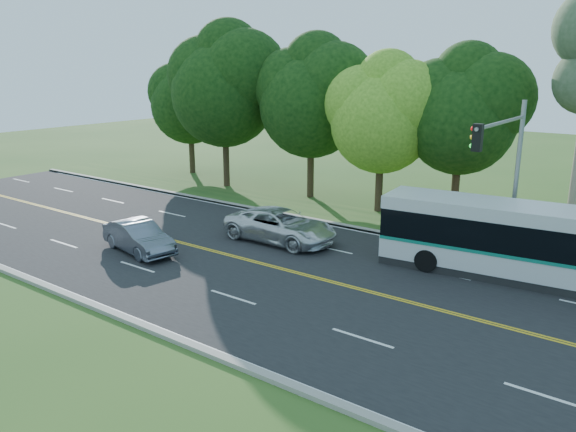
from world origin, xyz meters
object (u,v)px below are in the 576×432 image
Objects in this scene: sedan at (139,237)px; suv at (281,226)px; traffic_signal at (506,161)px; transit_bus at (527,244)px.

suv is at bearing -28.53° from sedan.
traffic_signal is 0.59× the size of transit_bus.
traffic_signal reaches higher than transit_bus.
transit_bus reaches higher than suv.
transit_bus reaches higher than sedan.
suv is (-11.02, -1.75, -0.71)m from transit_bus.
traffic_signal is 1.23× the size of suv.
traffic_signal is 16.39m from sedan.
sedan is (-15.32, -6.96, -0.78)m from transit_bus.
sedan is (-14.02, -7.52, -3.93)m from traffic_signal.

